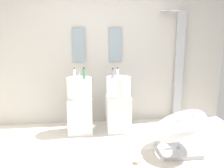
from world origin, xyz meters
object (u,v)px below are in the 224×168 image
(pedestal_sink_right, at_px, (118,104))
(soap_bottle_grey, at_px, (113,73))
(lounge_chair, at_px, (179,129))
(pedestal_sink_left, at_px, (80,105))
(coffee_mug, at_px, (139,160))
(soap_bottle_white, at_px, (74,73))
(soap_bottle_clear, at_px, (118,72))
(soap_bottle_green, at_px, (84,74))
(shower_column, at_px, (178,64))

(pedestal_sink_right, bearing_deg, soap_bottle_grey, -154.91)
(lounge_chair, bearing_deg, pedestal_sink_left, 147.95)
(coffee_mug, height_order, soap_bottle_white, soap_bottle_white)
(pedestal_sink_right, distance_m, soap_bottle_clear, 0.54)
(pedestal_sink_right, relative_size, soap_bottle_green, 5.66)
(pedestal_sink_left, bearing_deg, soap_bottle_grey, -5.05)
(lounge_chair, xyz_separation_m, soap_bottle_green, (-1.30, 0.77, 0.67))
(pedestal_sink_left, distance_m, pedestal_sink_right, 0.65)
(shower_column, relative_size, soap_bottle_white, 13.39)
(coffee_mug, relative_size, soap_bottle_clear, 0.64)
(lounge_chair, relative_size, soap_bottle_green, 5.54)
(shower_column, relative_size, coffee_mug, 22.21)
(pedestal_sink_left, distance_m, soap_bottle_white, 0.55)
(pedestal_sink_right, relative_size, shower_column, 0.51)
(shower_column, height_order, soap_bottle_green, shower_column)
(soap_bottle_green, bearing_deg, coffee_mug, -56.11)
(shower_column, xyz_separation_m, soap_bottle_clear, (-1.18, -0.28, -0.08))
(lounge_chair, distance_m, soap_bottle_clear, 1.39)
(soap_bottle_white, bearing_deg, soap_bottle_grey, -11.86)
(pedestal_sink_left, height_order, shower_column, shower_column)
(soap_bottle_grey, bearing_deg, soap_bottle_green, -174.28)
(shower_column, height_order, lounge_chair, shower_column)
(shower_column, distance_m, soap_bottle_grey, 1.36)
(pedestal_sink_left, xyz_separation_m, soap_bottle_green, (0.08, -0.09, 0.55))
(soap_bottle_green, bearing_deg, lounge_chair, -30.68)
(pedestal_sink_right, relative_size, coffee_mug, 11.26)
(pedestal_sink_left, distance_m, shower_column, 1.97)
(shower_column, height_order, soap_bottle_grey, shower_column)
(soap_bottle_clear, xyz_separation_m, soap_bottle_grey, (-0.10, -0.16, 0.01))
(coffee_mug, bearing_deg, soap_bottle_grey, 101.58)
(soap_bottle_green, bearing_deg, soap_bottle_clear, 20.41)
(pedestal_sink_right, height_order, shower_column, shower_column)
(lounge_chair, height_order, soap_bottle_clear, soap_bottle_clear)
(coffee_mug, bearing_deg, lounge_chair, 21.86)
(soap_bottle_green, bearing_deg, pedestal_sink_left, 131.41)
(coffee_mug, xyz_separation_m, soap_bottle_grey, (-0.22, 1.06, 0.96))
(pedestal_sink_right, xyz_separation_m, soap_bottle_clear, (-0.00, 0.12, 0.53))
(soap_bottle_clear, bearing_deg, soap_bottle_grey, -121.62)
(shower_column, xyz_separation_m, soap_bottle_green, (-1.75, -0.49, -0.06))
(pedestal_sink_right, relative_size, lounge_chair, 1.02)
(lounge_chair, relative_size, soap_bottle_clear, 7.10)
(soap_bottle_clear, xyz_separation_m, soap_bottle_green, (-0.56, -0.21, 0.02))
(soap_bottle_clear, bearing_deg, pedestal_sink_right, -88.76)
(soap_bottle_green, bearing_deg, pedestal_sink_right, 9.49)
(lounge_chair, height_order, soap_bottle_grey, soap_bottle_grey)
(shower_column, bearing_deg, soap_bottle_white, -170.55)
(lounge_chair, distance_m, soap_bottle_grey, 1.34)
(soap_bottle_white, distance_m, soap_bottle_grey, 0.64)
(soap_bottle_white, bearing_deg, pedestal_sink_right, -6.47)
(pedestal_sink_right, xyz_separation_m, shower_column, (1.18, 0.40, 0.60))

